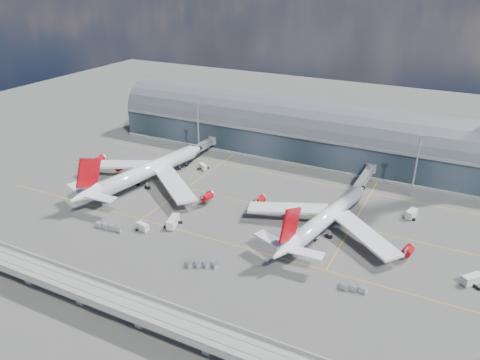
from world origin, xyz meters
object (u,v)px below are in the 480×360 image
at_px(floodlight_mast_left, 198,128).
at_px(cargo_train_1, 202,265).
at_px(service_truck_4, 411,214).
at_px(cargo_train_2, 353,288).
at_px(service_truck_3, 472,280).
at_px(airliner_left, 144,172).
at_px(floodlight_mast_right, 416,165).
at_px(service_truck_0, 173,222).
at_px(cargo_train_0, 109,227).
at_px(service_truck_2, 309,234).
at_px(service_truck_5, 203,167).
at_px(airliner_right, 325,219).
at_px(service_truck_1, 143,227).

xyz_separation_m(floodlight_mast_left, cargo_train_1, (50.42, -80.54, -12.72)).
bearing_deg(service_truck_4, cargo_train_2, -82.73).
bearing_deg(service_truck_3, airliner_left, -144.59).
height_order(floodlight_mast_right, service_truck_0, floodlight_mast_right).
xyz_separation_m(cargo_train_1, cargo_train_2, (44.47, 9.65, 0.01)).
bearing_deg(cargo_train_0, cargo_train_1, -91.61).
distance_m(service_truck_2, service_truck_4, 41.77).
relative_size(cargo_train_0, cargo_train_1, 1.11).
bearing_deg(service_truck_5, service_truck_0, -122.36).
xyz_separation_m(service_truck_4, cargo_train_1, (-52.37, -61.65, -0.67)).
relative_size(service_truck_3, service_truck_4, 1.10).
height_order(service_truck_2, service_truck_4, service_truck_4).
bearing_deg(service_truck_2, service_truck_5, 45.19).
bearing_deg(service_truck_0, service_truck_4, 15.11).
height_order(service_truck_0, service_truck_2, service_truck_0).
bearing_deg(cargo_train_1, airliner_left, 76.75).
bearing_deg(cargo_train_1, airliner_right, -12.23).
bearing_deg(floodlight_mast_left, service_truck_2, -33.58).
bearing_deg(airliner_left, service_truck_2, 3.34).
bearing_deg(airliner_right, floodlight_mast_right, 73.40).
xyz_separation_m(service_truck_1, service_truck_5, (-9.49, 56.47, -0.11)).
xyz_separation_m(service_truck_1, service_truck_3, (104.06, 18.77, 0.19)).
bearing_deg(service_truck_2, service_truck_1, 96.36).
bearing_deg(cargo_train_0, service_truck_1, -61.10).
bearing_deg(airliner_left, service_truck_4, 21.43).
bearing_deg(cargo_train_0, service_truck_3, -73.54).
relative_size(floodlight_mast_right, cargo_train_2, 3.21).
bearing_deg(airliner_right, service_truck_3, 0.25).
distance_m(service_truck_1, service_truck_4, 97.35).
bearing_deg(floodlight_mast_left, airliner_left, -92.23).
bearing_deg(cargo_train_2, service_truck_0, 94.45).
relative_size(floodlight_mast_left, service_truck_4, 4.38).
distance_m(service_truck_0, cargo_train_0, 22.35).
xyz_separation_m(airliner_right, service_truck_4, (25.25, 24.74, -3.60)).
bearing_deg(floodlight_mast_left, floodlight_mast_right, 0.00).
bearing_deg(service_truck_0, floodlight_mast_left, 98.09).
bearing_deg(airliner_left, service_truck_1, -44.14).
height_order(airliner_left, service_truck_4, airliner_left).
distance_m(airliner_left, service_truck_5, 29.62).
distance_m(floodlight_mast_right, service_truck_3, 59.03).
relative_size(service_truck_1, service_truck_4, 0.87).
bearing_deg(service_truck_1, cargo_train_1, -95.98).
distance_m(floodlight_mast_left, floodlight_mast_right, 100.00).
relative_size(service_truck_2, service_truck_3, 1.24).
height_order(service_truck_2, cargo_train_1, service_truck_2).
xyz_separation_m(service_truck_1, cargo_train_0, (-10.96, -4.90, -0.42)).
height_order(floodlight_mast_left, cargo_train_1, floodlight_mast_left).
bearing_deg(service_truck_3, cargo_train_2, -107.39).
relative_size(service_truck_4, cargo_train_1, 0.57).
relative_size(service_truck_3, cargo_train_0, 0.57).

